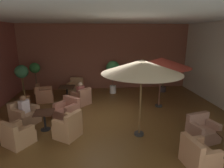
{
  "coord_description": "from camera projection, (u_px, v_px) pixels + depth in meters",
  "views": [
    {
      "loc": [
        -0.69,
        -6.69,
        3.31
      ],
      "look_at": [
        0.0,
        0.48,
        1.39
      ],
      "focal_mm": 30.48,
      "sensor_mm": 36.0,
      "label": 1
    }
  ],
  "objects": [
    {
      "name": "armchair_front_right_east",
      "position": [
        17.0,
        136.0,
        5.79
      ],
      "size": [
        1.03,
        1.03,
        0.79
      ],
      "color": "tan",
      "rests_on": "ground_plane"
    },
    {
      "name": "armchair_mid_center_north",
      "position": [
        82.0,
        98.0,
        9.09
      ],
      "size": [
        1.02,
        1.02,
        0.81
      ],
      "color": "tan",
      "rests_on": "ground_plane"
    },
    {
      "name": "armchair_front_right_west",
      "position": [
        67.0,
        111.0,
        7.52
      ],
      "size": [
        1.09,
        1.09,
        0.85
      ],
      "color": "#B9755F",
      "rests_on": "ground_plane"
    },
    {
      "name": "potted_tree_right_corner",
      "position": [
        113.0,
        70.0,
        10.54
      ],
      "size": [
        0.76,
        0.76,
        1.85
      ],
      "color": "silver",
      "rests_on": "ground_plane"
    },
    {
      "name": "cafe_table_front_right",
      "position": [
        44.0,
        116.0,
        6.62
      ],
      "size": [
        0.68,
        0.68,
        0.67
      ],
      "color": "black",
      "rests_on": "ground_plane"
    },
    {
      "name": "potted_tree_mid_left",
      "position": [
        23.0,
        80.0,
        8.9
      ],
      "size": [
        0.61,
        0.61,
        1.9
      ],
      "color": "#A46A41",
      "rests_on": "ground_plane"
    },
    {
      "name": "potted_tree_mid_right",
      "position": [
        164.0,
        71.0,
        10.83
      ],
      "size": [
        0.77,
        0.77,
        1.71
      ],
      "color": "#3E3131",
      "rests_on": "ground_plane"
    },
    {
      "name": "patio_umbrella_tall_red",
      "position": [
        161.0,
        62.0,
        8.35
      ],
      "size": [
        2.58,
        2.58,
        2.29
      ],
      "color": "#2D2D2D",
      "rests_on": "ground_plane"
    },
    {
      "name": "armchair_mid_center_east",
      "position": [
        75.0,
        87.0,
        10.87
      ],
      "size": [
        0.93,
        0.91,
        0.84
      ],
      "color": "tan",
      "rests_on": "ground_plane"
    },
    {
      "name": "wall_back_brick",
      "position": [
        105.0,
        57.0,
        11.39
      ],
      "size": [
        10.18,
        0.08,
        3.85
      ],
      "primitive_type": "cube",
      "color": "brown",
      "rests_on": "ground_plane"
    },
    {
      "name": "armchair_front_right_north",
      "position": [
        25.0,
        115.0,
        7.15
      ],
      "size": [
        1.11,
        1.12,
        0.85
      ],
      "color": "tan",
      "rests_on": "ground_plane"
    },
    {
      "name": "armchair_mid_center_south",
      "position": [
        44.0,
        95.0,
        9.48
      ],
      "size": [
        0.93,
        0.9,
        0.85
      ],
      "color": "#B87754",
      "rests_on": "ground_plane"
    },
    {
      "name": "cafe_table_mid_center",
      "position": [
        67.0,
        90.0,
        9.75
      ],
      "size": [
        0.8,
        0.8,
        0.67
      ],
      "color": "black",
      "rests_on": "ground_plane"
    },
    {
      "name": "armchair_front_left_north",
      "position": [
        202.0,
        131.0,
        6.04
      ],
      "size": [
        0.97,
        0.89,
        0.83
      ],
      "color": "tan",
      "rests_on": "ground_plane"
    },
    {
      "name": "armchair_front_left_east",
      "position": [
        199.0,
        156.0,
        4.82
      ],
      "size": [
        0.81,
        0.88,
        0.81
      ],
      "color": "tan",
      "rests_on": "ground_plane"
    },
    {
      "name": "potted_tree_left_corner",
      "position": [
        35.0,
        73.0,
        10.45
      ],
      "size": [
        0.57,
        0.57,
        1.76
      ],
      "color": "#AB6C42",
      "rests_on": "ground_plane"
    },
    {
      "name": "patio_umbrella_center_beige",
      "position": [
        142.0,
        67.0,
        5.81
      ],
      "size": [
        2.51,
        2.51,
        2.54
      ],
      "color": "#2D2D2D",
      "rests_on": "ground_plane"
    },
    {
      "name": "ceiling_slab",
      "position": [
        113.0,
        16.0,
        6.35
      ],
      "size": [
        10.18,
        9.52,
        0.06
      ],
      "primitive_type": "cube",
      "color": "silver",
      "rests_on": "wall_back_brick"
    },
    {
      "name": "patron_by_window",
      "position": [
        24.0,
        105.0,
        7.03
      ],
      "size": [
        0.36,
        0.4,
        0.67
      ],
      "color": "silver",
      "rests_on": "ground_plane"
    },
    {
      "name": "patron_blue_shirt",
      "position": [
        81.0,
        90.0,
        9.01
      ],
      "size": [
        0.38,
        0.38,
        0.69
      ],
      "color": "#AE554C",
      "rests_on": "ground_plane"
    },
    {
      "name": "ground_plane",
      "position": [
        113.0,
        122.0,
        7.35
      ],
      "size": [
        10.18,
        9.52,
        0.02
      ],
      "primitive_type": "cube",
      "color": "brown"
    },
    {
      "name": "armchair_front_right_south",
      "position": [
        68.0,
        128.0,
        6.19
      ],
      "size": [
        0.98,
        0.99,
        0.89
      ],
      "color": "tan",
      "rests_on": "ground_plane"
    }
  ]
}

